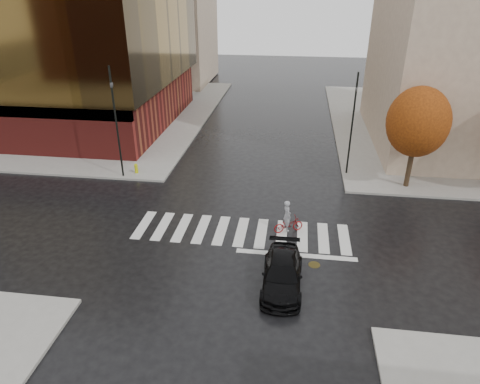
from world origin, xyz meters
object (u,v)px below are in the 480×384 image
object	(u,v)px
sedan	(282,274)
traffic_light_nw	(115,116)
cyclist	(288,221)
traffic_light_ne	(353,119)
fire_hydrant	(136,168)

from	to	relation	value
sedan	traffic_light_nw	distance (m)	15.69
cyclist	traffic_light_ne	size ratio (longest dim) A/B	0.27
cyclist	traffic_light_ne	world-z (taller)	traffic_light_ne
traffic_light_ne	fire_hydrant	distance (m)	15.11
cyclist	traffic_light_nw	distance (m)	13.28
sedan	cyclist	distance (m)	4.59
traffic_light_nw	sedan	bearing A→B (deg)	55.80
traffic_light_ne	fire_hydrant	size ratio (longest dim) A/B	9.96
traffic_light_ne	fire_hydrant	world-z (taller)	traffic_light_ne
cyclist	sedan	bearing A→B (deg)	155.39
cyclist	traffic_light_ne	bearing A→B (deg)	-48.71
sedan	traffic_light_nw	bearing A→B (deg)	138.38
sedan	traffic_light_ne	world-z (taller)	traffic_light_ne
cyclist	traffic_light_nw	xyz separation A→B (m)	(-11.48, 5.52, 3.74)
sedan	fire_hydrant	size ratio (longest dim) A/B	6.19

